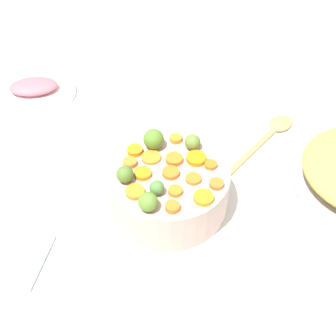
{
  "coord_description": "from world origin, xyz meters",
  "views": [
    {
      "loc": [
        -0.01,
        0.63,
        0.78
      ],
      "look_at": [
        -0.03,
        -0.01,
        0.13
      ],
      "focal_mm": 50.63,
      "sensor_mm": 36.0,
      "label": 1
    }
  ],
  "objects": [
    {
      "name": "tabletop",
      "position": [
        0.0,
        0.0,
        0.01
      ],
      "size": [
        2.4,
        2.4,
        0.02
      ],
      "primitive_type": "cube",
      "color": "silver",
      "rests_on": "ground"
    },
    {
      "name": "serving_bowl_carrots",
      "position": [
        -0.03,
        -0.01,
        0.07
      ],
      "size": [
        0.24,
        0.24,
        0.1
      ],
      "primitive_type": "cylinder",
      "color": "#C1A699",
      "rests_on": "tabletop"
    },
    {
      "name": "carrot_slice_0",
      "position": [
        -0.12,
        -0.02,
        0.12
      ],
      "size": [
        0.03,
        0.03,
        0.01
      ],
      "primitive_type": "cylinder",
      "rotation": [
        0.0,
        0.0,
        1.71
      ],
      "color": "orange",
      "rests_on": "serving_bowl_carrots"
    },
    {
      "name": "carrot_slice_1",
      "position": [
        -0.04,
        0.05,
        0.12
      ],
      "size": [
        0.03,
        0.03,
        0.01
      ],
      "primitive_type": "cylinder",
      "rotation": [
        0.0,
        0.0,
        3.48
      ],
      "color": "orange",
      "rests_on": "serving_bowl_carrots"
    },
    {
      "name": "carrot_slice_2",
      "position": [
        -0.12,
        0.03,
        0.12
      ],
      "size": [
        0.03,
        0.03,
        0.01
      ],
      "primitive_type": "cylinder",
      "rotation": [
        0.0,
        0.0,
        1.27
      ],
      "color": "orange",
      "rests_on": "serving_bowl_carrots"
    },
    {
      "name": "carrot_slice_3",
      "position": [
        0.02,
        -0.0,
        0.12
      ],
      "size": [
        0.04,
        0.04,
        0.01
      ],
      "primitive_type": "cylinder",
      "rotation": [
        0.0,
        0.0,
        0.41
      ],
      "color": "orange",
      "rests_on": "serving_bowl_carrots"
    },
    {
      "name": "carrot_slice_4",
      "position": [
        -0.08,
        0.02,
        0.12
      ],
      "size": [
        0.03,
        0.03,
        0.01
      ],
      "primitive_type": "cylinder",
      "rotation": [
        0.0,
        0.0,
        2.99
      ],
      "color": "orange",
      "rests_on": "serving_bowl_carrots"
    },
    {
      "name": "carrot_slice_5",
      "position": [
        -0.05,
        -0.1,
        0.12
      ],
      "size": [
        0.03,
        0.03,
        0.01
      ],
      "primitive_type": "cylinder",
      "rotation": [
        0.0,
        0.0,
        5.07
      ],
      "color": "orange",
      "rests_on": "serving_bowl_carrots"
    },
    {
      "name": "carrot_slice_6",
      "position": [
        0.0,
        -0.05,
        0.12
      ],
      "size": [
        0.05,
        0.05,
        0.01
      ],
      "primitive_type": "cylinder",
      "rotation": [
        0.0,
        0.0,
        5.89
      ],
      "color": "orange",
      "rests_on": "serving_bowl_carrots"
    },
    {
      "name": "carrot_slice_7",
      "position": [
        -0.04,
        0.09,
        0.12
      ],
      "size": [
        0.04,
        0.04,
        0.01
      ],
      "primitive_type": "cylinder",
      "rotation": [
        0.0,
        0.0,
        5.2
      ],
      "color": "orange",
      "rests_on": "serving_bowl_carrots"
    },
    {
      "name": "carrot_slice_8",
      "position": [
        -0.05,
        -0.04,
        0.12
      ],
      "size": [
        0.04,
        0.04,
        0.01
      ],
      "primitive_type": "cylinder",
      "rotation": [
        0.0,
        0.0,
        4.36
      ],
      "color": "orange",
      "rests_on": "serving_bowl_carrots"
    },
    {
      "name": "carrot_slice_9",
      "position": [
        -0.09,
        -0.04,
        0.12
      ],
      "size": [
        0.04,
        0.04,
        0.01
      ],
      "primitive_type": "cylinder",
      "rotation": [
        0.0,
        0.0,
        1.5
      ],
      "color": "orange",
      "rests_on": "serving_bowl_carrots"
    },
    {
      "name": "carrot_slice_10",
      "position": [
        0.03,
        0.05,
        0.12
      ],
      "size": [
        0.05,
        0.05,
        0.01
      ],
      "primitive_type": "cylinder",
      "rotation": [
        0.0,
        0.0,
        0.44
      ],
      "color": "orange",
      "rests_on": "serving_bowl_carrots"
    },
    {
      "name": "carrot_slice_11",
      "position": [
        -0.09,
        0.06,
        0.12
      ],
      "size": [
        0.05,
        0.05,
        0.01
      ],
      "primitive_type": "cylinder",
      "rotation": [
        0.0,
        0.0,
        5.77
      ],
      "color": "orange",
      "rests_on": "serving_bowl_carrots"
    },
    {
      "name": "carrot_slice_12",
      "position": [
        0.04,
        -0.03,
        0.12
      ],
      "size": [
        0.03,
        0.03,
        0.01
      ],
      "primitive_type": "cylinder",
      "rotation": [
        0.0,
        0.0,
        0.07
      ],
      "color": "orange",
      "rests_on": "serving_bowl_carrots"
    },
    {
      "name": "carrot_slice_13",
      "position": [
        -0.04,
        0.0,
        0.12
      ],
      "size": [
        0.04,
        0.04,
        0.01
      ],
      "primitive_type": "cylinder",
      "rotation": [
        0.0,
        0.0,
        1.81
      ],
      "color": "orange",
      "rests_on": "serving_bowl_carrots"
    },
    {
      "name": "carrot_slice_14",
      "position": [
        0.03,
        -0.06,
        0.12
      ],
      "size": [
        0.03,
        0.03,
        0.01
      ],
      "primitive_type": "cylinder",
      "rotation": [
        0.0,
        0.0,
        4.63
      ],
      "color": "orange",
      "rests_on": "serving_bowl_carrots"
    },
    {
      "name": "brussels_sprout_0",
      "position": [
        0.05,
        0.01,
        0.13
      ],
      "size": [
        0.03,
        0.03,
        0.03
      ],
      "primitive_type": "sphere",
      "color": "#4E6E2B",
      "rests_on": "serving_bowl_carrots"
    },
    {
      "name": "brussels_sprout_1",
      "position": [
        0.01,
        0.08,
        0.13
      ],
      "size": [
        0.04,
        0.04,
        0.04
      ],
      "primitive_type": "sphere",
      "color": "#5A822E",
      "rests_on": "serving_bowl_carrots"
    },
    {
      "name": "brussels_sprout_2",
      "position": [
        -0.01,
        -0.08,
        0.14
      ],
      "size": [
        0.04,
        0.04,
        0.04
      ],
      "primitive_type": "sphere",
      "color": "#527F29",
      "rests_on": "serving_bowl_carrots"
    },
    {
      "name": "brussels_sprout_3",
      "position": [
        -0.01,
        0.05,
        0.13
      ],
      "size": [
        0.03,
        0.03,
        0.03
      ],
      "primitive_type": "sphere",
      "color": "#4E7C3C",
      "rests_on": "serving_bowl_carrots"
    },
    {
      "name": "brussels_sprout_4",
      "position": [
        -0.08,
        -0.07,
        0.13
      ],
      "size": [
        0.03,
        0.03,
        0.03
      ],
      "primitive_type": "sphere",
      "color": "olive",
      "rests_on": "serving_bowl_carrots"
    },
    {
      "name": "wooden_spoon",
      "position": [
        -0.29,
        -0.22,
        0.03
      ],
      "size": [
        0.2,
        0.22,
        0.01
      ],
      "color": "tan",
      "rests_on": "tabletop"
    },
    {
      "name": "ham_plate",
      "position": [
        0.3,
        -0.4,
        0.03
      ],
      "size": [
        0.21,
        0.21,
        0.01
      ],
      "primitive_type": "cylinder",
      "color": "white",
      "rests_on": "tabletop"
    },
    {
      "name": "ham_slice_main",
      "position": [
        0.31,
        -0.4,
        0.05
      ],
      "size": [
        0.13,
        0.09,
        0.03
      ],
      "primitive_type": "ellipsoid",
      "rotation": [
        0.0,
        0.0,
        3.23
      ],
      "color": "#C8626F",
      "rests_on": "ham_plate"
    },
    {
      "name": "dish_towel",
      "position": [
        0.27,
        0.11,
        0.02
      ],
      "size": [
        0.16,
        0.15,
        0.01
      ],
      "primitive_type": "cube",
      "rotation": [
        0.0,
        0.0,
        -0.25
      ],
      "color": "#97A5C4",
      "rests_on": "tabletop"
    }
  ]
}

